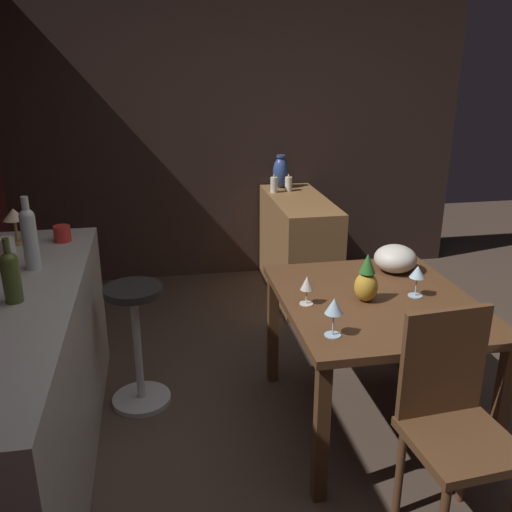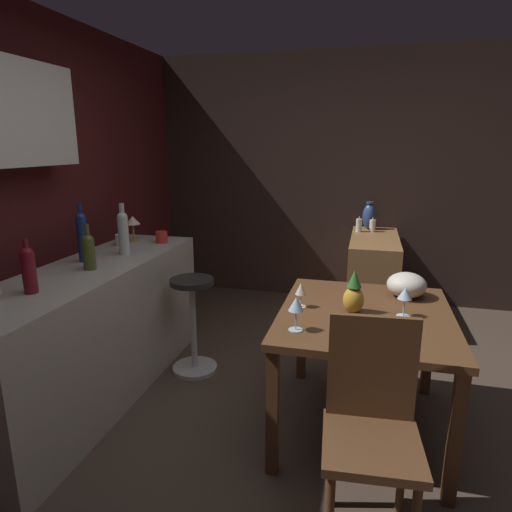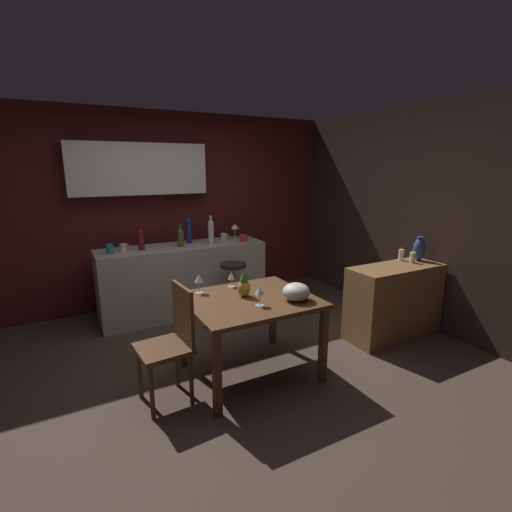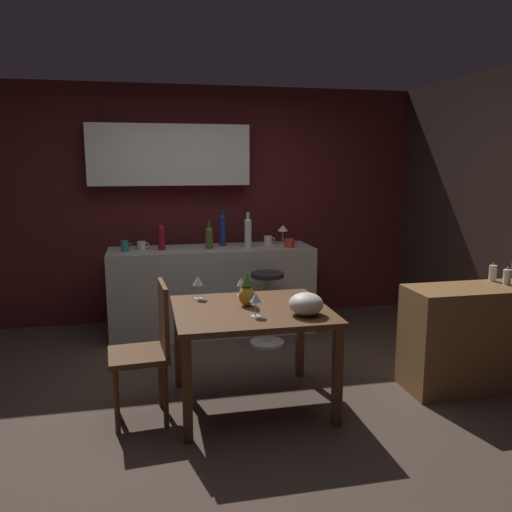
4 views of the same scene
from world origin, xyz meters
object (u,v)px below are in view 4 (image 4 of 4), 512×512
object	(u,v)px
counter_lamp	(283,230)
cup_red	(290,243)
chair_near_window	(149,346)
wine_bottle_ruby	(161,237)
wine_bottle_cobalt	(222,229)
pillar_candle_tall	(493,273)
sideboard_cabinet	(474,337)
wine_glass_right	(198,282)
wine_glass_left	(256,298)
wine_bottle_olive	(209,237)
cup_teal	(125,246)
cup_cream	(142,245)
fruit_bowl	(306,304)
wine_glass_center	(241,282)
cup_white	(268,240)
pillar_candle_short	(507,277)
pineapple_centerpiece	(247,292)
wine_bottle_clear	(248,231)
bar_stool	(267,307)
dining_table	(251,320)

from	to	relation	value
counter_lamp	cup_red	bearing A→B (deg)	-88.13
chair_near_window	wine_bottle_ruby	xyz separation A→B (m)	(0.16, 1.77, 0.51)
wine_bottle_cobalt	pillar_candle_tall	size ratio (longest dim) A/B	2.50
sideboard_cabinet	wine_glass_right	size ratio (longest dim) A/B	6.18
wine_bottle_cobalt	counter_lamp	bearing A→B (deg)	0.06
wine_glass_left	wine_bottle_olive	bearing A→B (deg)	92.32
wine_bottle_ruby	cup_teal	size ratio (longest dim) A/B	2.69
wine_bottle_ruby	pillar_candle_tall	size ratio (longest dim) A/B	1.89
cup_cream	pillar_candle_tall	world-z (taller)	cup_cream
cup_teal	pillar_candle_tall	distance (m)	3.37
chair_near_window	fruit_bowl	world-z (taller)	chair_near_window
wine_glass_center	cup_white	world-z (taller)	cup_white
cup_teal	cup_white	world-z (taller)	cup_teal
wine_glass_center	cup_white	size ratio (longest dim) A/B	1.22
cup_red	pillar_candle_short	world-z (taller)	cup_red
wine_bottle_cobalt	cup_red	size ratio (longest dim) A/B	2.98
counter_lamp	pillar_candle_tall	bearing A→B (deg)	-53.53
wine_glass_center	wine_bottle_ruby	distance (m)	1.48
wine_bottle_olive	cup_red	size ratio (longest dim) A/B	2.22
pineapple_centerpiece	counter_lamp	distance (m)	1.95
fruit_bowl	cup_cream	world-z (taller)	cup_cream
wine_glass_left	wine_glass_center	xyz separation A→B (m)	(0.01, 0.58, -0.02)
sideboard_cabinet	wine_glass_center	xyz separation A→B (m)	(-1.79, 0.43, 0.44)
wine_bottle_olive	wine_glass_center	bearing A→B (deg)	-86.42
wine_bottle_clear	cup_white	size ratio (longest dim) A/B	3.04
wine_bottle_cobalt	cup_teal	bearing A→B (deg)	-172.44
wine_glass_center	cup_cream	distance (m)	1.62
wine_glass_right	pillar_candle_tall	size ratio (longest dim) A/B	1.15
bar_stool	counter_lamp	world-z (taller)	counter_lamp
wine_bottle_olive	wine_bottle_ruby	xyz separation A→B (m)	(-0.48, 0.03, 0.01)
wine_glass_center	pillar_candle_tall	world-z (taller)	pillar_candle_tall
cup_cream	dining_table	bearing A→B (deg)	-66.98
cup_teal	cup_white	distance (m)	1.51
sideboard_cabinet	wine_glass_left	bearing A→B (deg)	-175.45
chair_near_window	wine_glass_center	size ratio (longest dim) A/B	6.53
sideboard_cabinet	pineapple_centerpiece	world-z (taller)	pineapple_centerpiece
wine_glass_center	cup_white	bearing A→B (deg)	68.91
dining_table	wine_bottle_ruby	size ratio (longest dim) A/B	3.79
wine_bottle_clear	counter_lamp	size ratio (longest dim) A/B	1.78
wine_bottle_cobalt	dining_table	bearing A→B (deg)	-92.24
cup_teal	wine_bottle_olive	bearing A→B (deg)	-1.37
dining_table	wine_glass_right	distance (m)	0.54
dining_table	wine_bottle_ruby	distance (m)	1.86
sideboard_cabinet	bar_stool	size ratio (longest dim) A/B	1.52
chair_near_window	wine_bottle_cobalt	xyz separation A→B (m)	(0.81, 1.90, 0.55)
pineapple_centerpiece	wine_bottle_olive	distance (m)	1.64
cup_teal	cup_cream	world-z (taller)	cup_teal
dining_table	cup_cream	size ratio (longest dim) A/B	8.94
wine_bottle_cobalt	cup_red	xyz separation A→B (m)	(0.67, -0.24, -0.13)
cup_white	bar_stool	bearing A→B (deg)	-104.06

